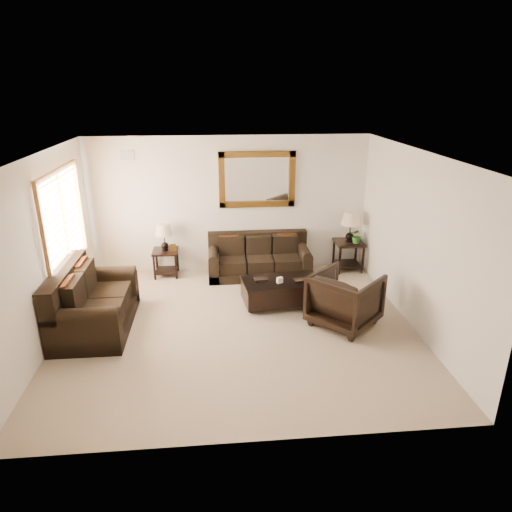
{
  "coord_description": "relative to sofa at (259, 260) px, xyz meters",
  "views": [
    {
      "loc": [
        -0.31,
        -6.36,
        3.59
      ],
      "look_at": [
        0.35,
        0.6,
        0.96
      ],
      "focal_mm": 32.0,
      "sensor_mm": 36.0,
      "label": 1
    }
  ],
  "objects": [
    {
      "name": "armchair",
      "position": [
        1.14,
        -2.18,
        0.18
      ],
      "size": [
        1.27,
        1.27,
        0.96
      ],
      "primitive_type": "imported",
      "rotation": [
        0.0,
        0.0,
        2.33
      ],
      "color": "black",
      "rests_on": "floor"
    },
    {
      "name": "loveseat",
      "position": [
        -2.81,
        -1.9,
        0.07
      ],
      "size": [
        1.06,
        1.78,
        1.0
      ],
      "rotation": [
        0.0,
        0.0,
        1.57
      ],
      "color": "black",
      "rests_on": "room"
    },
    {
      "name": "potted_plant",
      "position": [
        1.97,
        -0.02,
        0.43
      ],
      "size": [
        0.37,
        0.39,
        0.24
      ],
      "primitive_type": "imported",
      "rotation": [
        0.0,
        0.0,
        -0.39
      ],
      "color": "#265B1F",
      "rests_on": "end_table_right"
    },
    {
      "name": "window",
      "position": [
        -3.25,
        -1.2,
        1.25
      ],
      "size": [
        0.07,
        1.96,
        1.66
      ],
      "color": "white",
      "rests_on": "room"
    },
    {
      "name": "room",
      "position": [
        -0.55,
        -2.1,
        1.05
      ],
      "size": [
        5.51,
        5.01,
        2.71
      ],
      "color": "tan",
      "rests_on": "ground"
    },
    {
      "name": "end_table_left",
      "position": [
        -1.84,
        0.11,
        0.41
      ],
      "size": [
        0.49,
        0.49,
        1.08
      ],
      "color": "black",
      "rests_on": "room"
    },
    {
      "name": "mirror",
      "position": [
        -0.0,
        0.36,
        1.55
      ],
      "size": [
        1.5,
        0.06,
        1.1
      ],
      "color": "#4F2D0F",
      "rests_on": "room"
    },
    {
      "name": "sofa",
      "position": [
        0.0,
        0.0,
        0.0
      ],
      "size": [
        2.0,
        0.86,
        0.82
      ],
      "color": "black",
      "rests_on": "room"
    },
    {
      "name": "end_table_right",
      "position": [
        1.85,
        0.08,
        0.51
      ],
      "size": [
        0.56,
        0.56,
        1.23
      ],
      "color": "black",
      "rests_on": "room"
    },
    {
      "name": "air_vent",
      "position": [
        -2.45,
        0.38,
        2.05
      ],
      "size": [
        0.25,
        0.02,
        0.18
      ],
      "primitive_type": "cube",
      "color": "#999999",
      "rests_on": "room"
    },
    {
      "name": "coffee_table",
      "position": [
        0.26,
        -1.39,
        -0.01
      ],
      "size": [
        1.41,
        0.87,
        0.57
      ],
      "rotation": [
        0.0,
        0.0,
        0.11
      ],
      "color": "black",
      "rests_on": "room"
    }
  ]
}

